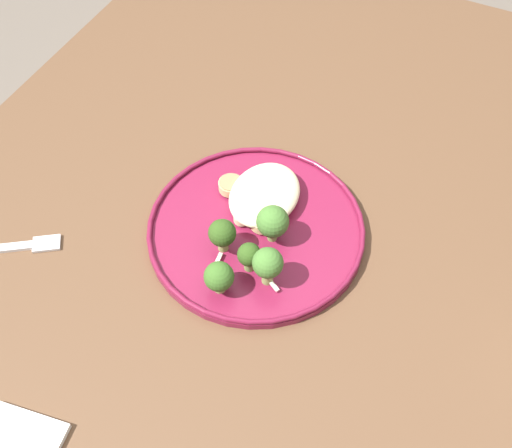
{
  "coord_description": "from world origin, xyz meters",
  "views": [
    {
      "loc": [
        0.4,
        0.19,
        1.42
      ],
      "look_at": [
        -0.05,
        -0.03,
        0.76
      ],
      "focal_mm": 43.93,
      "sensor_mm": 36.0,
      "label": 1
    }
  ],
  "objects_px": {
    "seared_scallop_half_hidden": "(266,195)",
    "seared_scallop_tiny_bay": "(253,185)",
    "broccoli_floret_front_edge": "(223,232)",
    "broccoli_floret_left_leaning": "(249,256)",
    "seared_scallop_rear_pale": "(263,221)",
    "broccoli_floret_rear_charred": "(276,223)",
    "seared_scallop_center_golden": "(276,205)",
    "seared_scallop_left_edge": "(288,198)",
    "seared_scallop_right_edge": "(231,185)",
    "seared_scallop_front_small": "(242,217)",
    "dinner_plate": "(256,229)",
    "broccoli_floret_split_head": "(268,264)",
    "broccoli_floret_small_sprig": "(219,277)"
  },
  "relations": [
    {
      "from": "broccoli_floret_front_edge",
      "to": "seared_scallop_front_small",
      "type": "bearing_deg",
      "value": 176.7
    },
    {
      "from": "seared_scallop_right_edge",
      "to": "broccoli_floret_front_edge",
      "type": "distance_m",
      "value": 0.1
    },
    {
      "from": "seared_scallop_front_small",
      "to": "seared_scallop_right_edge",
      "type": "bearing_deg",
      "value": -137.87
    },
    {
      "from": "seared_scallop_tiny_bay",
      "to": "broccoli_floret_left_leaning",
      "type": "height_order",
      "value": "broccoli_floret_left_leaning"
    },
    {
      "from": "seared_scallop_half_hidden",
      "to": "broccoli_floret_rear_charred",
      "type": "bearing_deg",
      "value": 35.31
    },
    {
      "from": "seared_scallop_front_small",
      "to": "seared_scallop_right_edge",
      "type": "height_order",
      "value": "seared_scallop_right_edge"
    },
    {
      "from": "seared_scallop_left_edge",
      "to": "seared_scallop_right_edge",
      "type": "relative_size",
      "value": 0.71
    },
    {
      "from": "seared_scallop_rear_pale",
      "to": "seared_scallop_center_golden",
      "type": "relative_size",
      "value": 1.01
    },
    {
      "from": "seared_scallop_front_small",
      "to": "broccoli_floret_rear_charred",
      "type": "height_order",
      "value": "broccoli_floret_rear_charred"
    },
    {
      "from": "seared_scallop_front_small",
      "to": "seared_scallop_half_hidden",
      "type": "bearing_deg",
      "value": 165.08
    },
    {
      "from": "seared_scallop_half_hidden",
      "to": "seared_scallop_tiny_bay",
      "type": "bearing_deg",
      "value": -108.99
    },
    {
      "from": "seared_scallop_tiny_bay",
      "to": "broccoli_floret_front_edge",
      "type": "xyz_separation_m",
      "value": [
        0.1,
        0.01,
        0.02
      ]
    },
    {
      "from": "seared_scallop_tiny_bay",
      "to": "broccoli_floret_front_edge",
      "type": "height_order",
      "value": "broccoli_floret_front_edge"
    },
    {
      "from": "seared_scallop_front_small",
      "to": "broccoli_floret_rear_charred",
      "type": "bearing_deg",
      "value": 82.51
    },
    {
      "from": "broccoli_floret_split_head",
      "to": "seared_scallop_center_golden",
      "type": "bearing_deg",
      "value": -161.0
    },
    {
      "from": "seared_scallop_center_golden",
      "to": "seared_scallop_left_edge",
      "type": "bearing_deg",
      "value": 158.31
    },
    {
      "from": "seared_scallop_tiny_bay",
      "to": "broccoli_floret_left_leaning",
      "type": "relative_size",
      "value": 0.69
    },
    {
      "from": "seared_scallop_tiny_bay",
      "to": "broccoli_floret_split_head",
      "type": "distance_m",
      "value": 0.15
    },
    {
      "from": "broccoli_floret_small_sprig",
      "to": "dinner_plate",
      "type": "bearing_deg",
      "value": -179.72
    },
    {
      "from": "broccoli_floret_left_leaning",
      "to": "broccoli_floret_front_edge",
      "type": "xyz_separation_m",
      "value": [
        -0.01,
        -0.04,
        0.0
      ]
    },
    {
      "from": "seared_scallop_left_edge",
      "to": "seared_scallop_right_edge",
      "type": "xyz_separation_m",
      "value": [
        0.01,
        -0.08,
        -0.0
      ]
    },
    {
      "from": "seared_scallop_rear_pale",
      "to": "seared_scallop_left_edge",
      "type": "bearing_deg",
      "value": 165.39
    },
    {
      "from": "seared_scallop_rear_pale",
      "to": "broccoli_floret_split_head",
      "type": "distance_m",
      "value": 0.09
    },
    {
      "from": "broccoli_floret_split_head",
      "to": "broccoli_floret_front_edge",
      "type": "relative_size",
      "value": 1.15
    },
    {
      "from": "seared_scallop_rear_pale",
      "to": "seared_scallop_right_edge",
      "type": "xyz_separation_m",
      "value": [
        -0.04,
        -0.07,
        0.0
      ]
    },
    {
      "from": "seared_scallop_rear_pale",
      "to": "broccoli_floret_split_head",
      "type": "relative_size",
      "value": 0.59
    },
    {
      "from": "dinner_plate",
      "to": "seared_scallop_half_hidden",
      "type": "relative_size",
      "value": 12.73
    },
    {
      "from": "seared_scallop_tiny_bay",
      "to": "seared_scallop_front_small",
      "type": "xyz_separation_m",
      "value": [
        0.06,
        0.01,
        -0.0
      ]
    },
    {
      "from": "seared_scallop_left_edge",
      "to": "dinner_plate",
      "type": "bearing_deg",
      "value": -18.5
    },
    {
      "from": "seared_scallop_tiny_bay",
      "to": "broccoli_floret_front_edge",
      "type": "distance_m",
      "value": 0.11
    },
    {
      "from": "seared_scallop_half_hidden",
      "to": "broccoli_floret_front_edge",
      "type": "height_order",
      "value": "broccoli_floret_front_edge"
    },
    {
      "from": "seared_scallop_tiny_bay",
      "to": "seared_scallop_front_small",
      "type": "height_order",
      "value": "seared_scallop_tiny_bay"
    },
    {
      "from": "seared_scallop_half_hidden",
      "to": "broccoli_floret_small_sprig",
      "type": "height_order",
      "value": "broccoli_floret_small_sprig"
    },
    {
      "from": "seared_scallop_front_small",
      "to": "seared_scallop_rear_pale",
      "type": "bearing_deg",
      "value": 101.66
    },
    {
      "from": "seared_scallop_front_small",
      "to": "seared_scallop_left_edge",
      "type": "distance_m",
      "value": 0.07
    },
    {
      "from": "seared_scallop_half_hidden",
      "to": "seared_scallop_tiny_bay",
      "type": "distance_m",
      "value": 0.03
    },
    {
      "from": "seared_scallop_half_hidden",
      "to": "broccoli_floret_front_edge",
      "type": "distance_m",
      "value": 0.1
    },
    {
      "from": "seared_scallop_rear_pale",
      "to": "broccoli_floret_front_edge",
      "type": "bearing_deg",
      "value": -30.33
    },
    {
      "from": "seared_scallop_center_golden",
      "to": "seared_scallop_tiny_bay",
      "type": "xyz_separation_m",
      "value": [
        -0.02,
        -0.04,
        -0.0
      ]
    },
    {
      "from": "seared_scallop_left_edge",
      "to": "broccoli_floret_front_edge",
      "type": "xyz_separation_m",
      "value": [
        0.1,
        -0.04,
        0.02
      ]
    },
    {
      "from": "dinner_plate",
      "to": "broccoli_floret_left_leaning",
      "type": "bearing_deg",
      "value": 18.05
    },
    {
      "from": "seared_scallop_center_golden",
      "to": "seared_scallop_left_edge",
      "type": "xyz_separation_m",
      "value": [
        -0.02,
        0.01,
        -0.0
      ]
    },
    {
      "from": "broccoli_floret_small_sprig",
      "to": "broccoli_floret_split_head",
      "type": "distance_m",
      "value": 0.06
    },
    {
      "from": "seared_scallop_tiny_bay",
      "to": "broccoli_floret_small_sprig",
      "type": "xyz_separation_m",
      "value": [
        0.16,
        0.03,
        0.02
      ]
    },
    {
      "from": "seared_scallop_right_edge",
      "to": "broccoli_floret_front_edge",
      "type": "bearing_deg",
      "value": 21.76
    },
    {
      "from": "seared_scallop_front_small",
      "to": "broccoli_floret_split_head",
      "type": "height_order",
      "value": "broccoli_floret_split_head"
    },
    {
      "from": "broccoli_floret_small_sprig",
      "to": "broccoli_floret_left_leaning",
      "type": "relative_size",
      "value": 1.07
    },
    {
      "from": "seared_scallop_center_golden",
      "to": "broccoli_floret_front_edge",
      "type": "xyz_separation_m",
      "value": [
        0.08,
        -0.04,
        0.02
      ]
    },
    {
      "from": "seared_scallop_center_golden",
      "to": "seared_scallop_half_hidden",
      "type": "height_order",
      "value": "seared_scallop_center_golden"
    },
    {
      "from": "broccoli_floret_rear_charred",
      "to": "seared_scallop_rear_pale",
      "type": "bearing_deg",
      "value": -117.86
    }
  ]
}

